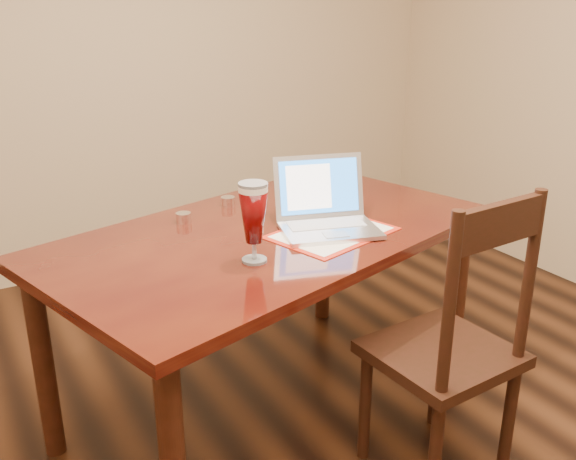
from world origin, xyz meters
TOP-DOWN VIEW (x-y plane):
  - dining_table at (0.03, 0.65)m, footprint 1.93×1.40m
  - dining_chair at (0.39, 0.01)m, footprint 0.49×0.47m

SIDE VIEW (x-z plane):
  - dining_chair at x=0.39m, z-range -0.03..1.06m
  - dining_table at x=0.03m, z-range 0.18..1.27m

